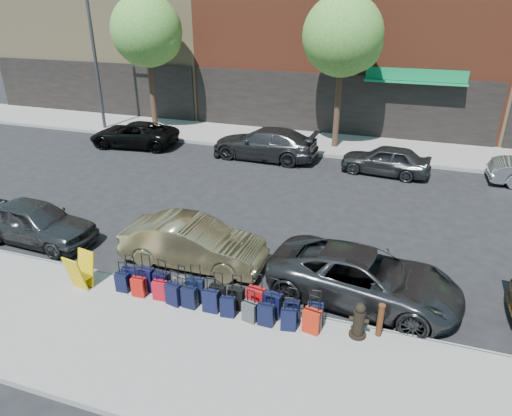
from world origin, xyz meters
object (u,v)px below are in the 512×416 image
(fire_hydrant, at_px, (359,321))
(display_rack, at_px, (81,271))
(car_far_1, at_px, (265,144))
(tree_center, at_px, (346,38))
(car_far_0, at_px, (134,134))
(tree_left, at_px, (149,33))
(streetlight, at_px, (97,47))
(bollard, at_px, (380,320))
(suitcase_front_5, at_px, (218,295))
(car_near_1, at_px, (193,243))
(car_near_0, at_px, (36,222))
(car_near_2, at_px, (364,277))
(car_far_2, at_px, (385,160))

(fire_hydrant, xyz_separation_m, display_rack, (-7.17, -0.39, 0.08))
(display_rack, relative_size, car_far_1, 0.19)
(tree_center, height_order, car_far_0, tree_center)
(tree_left, relative_size, streetlight, 0.91)
(tree_left, xyz_separation_m, bollard, (13.82, -14.21, -4.83))
(suitcase_front_5, distance_m, car_near_1, 2.36)
(bollard, relative_size, display_rack, 0.86)
(display_rack, height_order, car_near_0, car_near_0)
(display_rack, bearing_deg, tree_center, 83.33)
(car_near_2, xyz_separation_m, car_far_2, (-0.19, 9.74, -0.02))
(car_far_0, bearing_deg, tree_center, 99.19)
(fire_hydrant, relative_size, car_near_1, 0.21)
(streetlight, height_order, car_near_2, streetlight)
(bollard, bearing_deg, car_near_0, 173.07)
(car_near_2, bearing_deg, bollard, -153.31)
(streetlight, distance_m, car_far_2, 16.68)
(car_near_0, xyz_separation_m, car_far_0, (-2.74, 9.96, -0.05))
(display_rack, relative_size, car_near_2, 0.20)
(suitcase_front_5, relative_size, bollard, 1.10)
(display_rack, xyz_separation_m, car_near_2, (7.08, 2.03, 0.04))
(car_near_2, bearing_deg, tree_left, 52.94)
(car_far_1, bearing_deg, tree_center, 132.43)
(car_near_1, bearing_deg, fire_hydrant, -111.15)
(suitcase_front_5, distance_m, car_near_0, 7.03)
(streetlight, relative_size, car_far_0, 1.75)
(suitcase_front_5, height_order, car_far_1, car_far_1)
(car_far_0, bearing_deg, bollard, 43.29)
(fire_hydrant, xyz_separation_m, car_near_1, (-4.98, 1.82, 0.14))
(fire_hydrant, xyz_separation_m, bollard, (0.45, 0.17, 0.03))
(tree_left, bearing_deg, car_far_0, -84.08)
(car_near_0, xyz_separation_m, car_near_2, (10.24, 0.17, -0.01))
(tree_left, distance_m, tree_center, 10.50)
(car_near_0, height_order, car_near_2, car_near_0)
(tree_left, height_order, car_near_0, tree_left)
(car_near_1, bearing_deg, suitcase_front_5, -140.58)
(fire_hydrant, bearing_deg, car_far_1, 115.59)
(bollard, xyz_separation_m, car_far_2, (-0.73, 11.22, 0.07))
(streetlight, relative_size, bollard, 9.55)
(car_near_0, xyz_separation_m, car_near_1, (5.35, 0.34, 0.01))
(car_far_2, bearing_deg, bollard, 9.68)
(tree_center, bearing_deg, display_rack, -106.23)
(fire_hydrant, bearing_deg, tree_left, 131.54)
(car_far_1, bearing_deg, streetlight, -98.79)
(suitcase_front_5, relative_size, car_near_0, 0.23)
(suitcase_front_5, height_order, bollard, suitcase_front_5)
(car_far_0, bearing_deg, tree_left, 179.02)
(suitcase_front_5, distance_m, display_rack, 3.74)
(car_far_0, relative_size, car_far_2, 1.20)
(streetlight, relative_size, fire_hydrant, 9.13)
(car_near_2, height_order, car_far_2, car_near_2)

